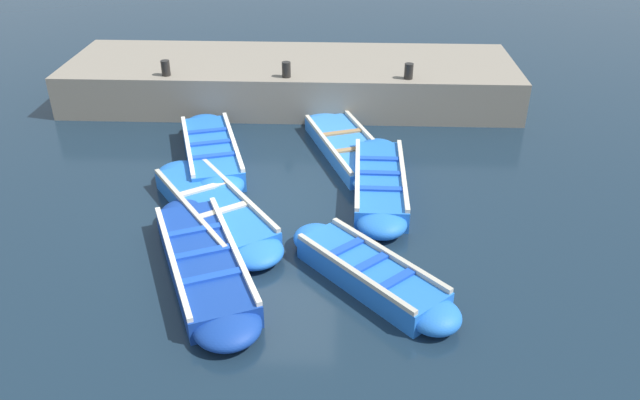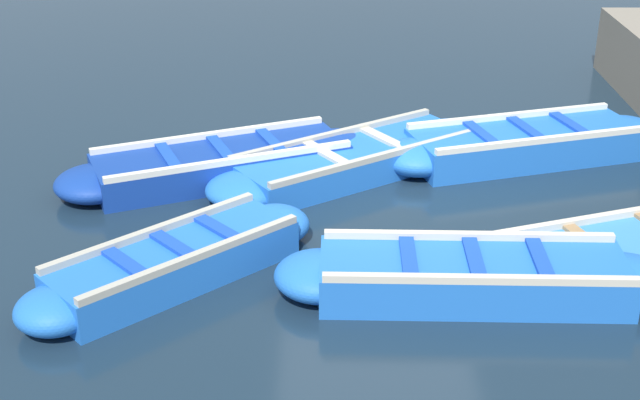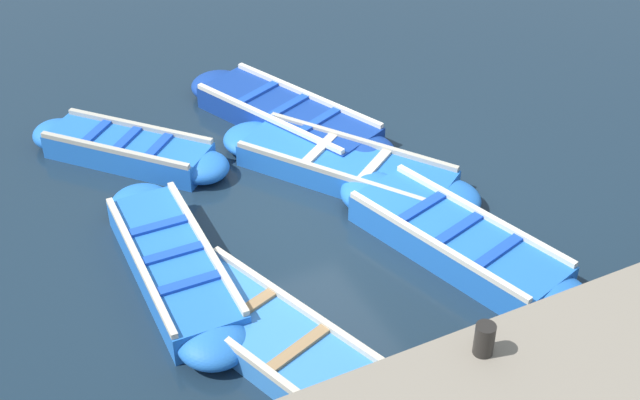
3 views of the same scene
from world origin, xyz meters
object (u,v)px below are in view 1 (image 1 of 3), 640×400
at_px(boat_end_of_row, 214,208).
at_px(boat_outer_right, 204,263).
at_px(bollard_mid_south, 166,68).
at_px(bollard_north, 409,71).
at_px(boat_drifting, 348,147).
at_px(boat_outer_left, 211,152).
at_px(boat_far_corner, 370,273).
at_px(boat_broadside, 380,183).
at_px(bollard_mid_north, 286,70).

xyz_separation_m(boat_end_of_row, boat_outer_right, (-1.62, -0.16, 0.01)).
bearing_deg(boat_end_of_row, bollard_mid_south, 22.64).
xyz_separation_m(bollard_north, bollard_mid_south, (0.00, 5.53, 0.00)).
bearing_deg(boat_drifting, bollard_mid_south, 65.96).
bearing_deg(boat_outer_left, boat_far_corner, -141.88).
bearing_deg(bollard_mid_south, boat_outer_right, -161.57).
height_order(boat_broadside, boat_outer_right, boat_broadside).
relative_size(boat_far_corner, bollard_mid_north, 8.12).
bearing_deg(bollard_mid_north, boat_broadside, -150.07).
relative_size(boat_drifting, boat_outer_left, 1.03).
bearing_deg(bollard_mid_south, boat_outer_left, -148.79).
relative_size(boat_end_of_row, bollard_mid_north, 10.95).
xyz_separation_m(boat_outer_left, bollard_north, (2.35, -4.11, 0.98)).
height_order(boat_drifting, boat_outer_right, boat_outer_right).
relative_size(boat_drifting, boat_far_corner, 1.43).
bearing_deg(boat_end_of_row, bollard_north, -39.13).
bearing_deg(boat_drifting, boat_end_of_row, 138.42).
relative_size(bollard_north, bollard_mid_south, 1.00).
bearing_deg(bollard_north, boat_outer_right, 150.29).
xyz_separation_m(boat_drifting, boat_broadside, (-1.62, -0.58, 0.05)).
bearing_deg(bollard_mid_south, bollard_north, -90.00).
relative_size(boat_end_of_row, boat_far_corner, 1.35).
height_order(boat_drifting, boat_far_corner, boat_far_corner).
height_order(boat_drifting, boat_end_of_row, boat_end_of_row).
height_order(boat_broadside, bollard_mid_south, bollard_mid_south).
height_order(boat_outer_right, boat_outer_left, boat_outer_left).
bearing_deg(boat_end_of_row, boat_outer_left, 11.90).
distance_m(boat_broadside, bollard_north, 3.71).
height_order(boat_far_corner, bollard_mid_north, bollard_mid_north).
distance_m(boat_outer_right, bollard_mid_north, 6.24).
bearing_deg(boat_outer_right, bollard_mid_south, 18.43).
height_order(boat_broadside, boat_far_corner, boat_broadside).
distance_m(boat_drifting, boat_broadside, 1.72).
bearing_deg(boat_drifting, boat_outer_right, 153.02).
bearing_deg(bollard_mid_north, boat_end_of_row, 168.79).
xyz_separation_m(boat_far_corner, bollard_mid_north, (6.30, 1.76, 1.00)).
relative_size(boat_drifting, bollard_north, 11.60).
distance_m(boat_far_corner, bollard_mid_north, 6.61).
distance_m(boat_broadside, boat_far_corner, 2.81).
bearing_deg(boat_outer_left, boat_outer_right, -170.71).
relative_size(boat_broadside, bollard_north, 10.58).
relative_size(boat_drifting, boat_broadside, 1.10).
distance_m(boat_outer_right, boat_far_corner, 2.49).
height_order(boat_outer_right, boat_far_corner, boat_far_corner).
height_order(boat_drifting, boat_broadside, boat_broadside).
height_order(boat_far_corner, bollard_mid_south, bollard_mid_south).
height_order(boat_far_corner, boat_outer_left, boat_outer_left).
distance_m(boat_drifting, boat_far_corner, 4.43).
height_order(boat_end_of_row, boat_outer_right, boat_outer_right).
distance_m(boat_end_of_row, bollard_north, 5.88).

